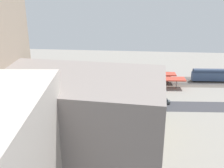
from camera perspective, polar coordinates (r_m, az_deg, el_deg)
name	(u,v)px	position (r m, az deg, el deg)	size (l,w,h in m)	color
ground_plane	(117,99)	(104.75, 1.08, -3.26)	(161.78, 161.78, 0.00)	gray
rail_bed	(121,81)	(124.48, 1.80, 0.63)	(101.11, 14.39, 0.01)	#5B544C
street_asphalt	(116,106)	(99.65, 0.84, -4.54)	(101.11, 9.00, 0.01)	#38383D
track_rails	(121,81)	(124.42, 1.80, 0.71)	(100.95, 13.83, 0.12)	#9E9EA8
platform_canopy_near	(103,78)	(116.00, -1.82, 1.21)	(69.59, 9.01, 4.21)	#C63D2D
platform_canopy_far	(105,73)	(121.90, -1.53, 2.23)	(63.43, 8.33, 4.35)	#C63D2D
locomotive	(157,76)	(127.12, 9.45, 1.63)	(15.16, 3.52, 5.03)	black
passenger_coach	(213,75)	(131.00, 20.40, 1.82)	(18.81, 4.00, 6.07)	black
freight_coach_far	(98,76)	(121.41, -3.03, 1.69)	(17.35, 3.86, 6.05)	black
parked_car_0	(164,102)	(102.79, 10.95, -3.64)	(4.16, 2.20, 1.80)	black
parked_car_1	(150,101)	(102.10, 8.01, -3.65)	(4.64, 2.17, 1.72)	black
parked_car_2	(134,101)	(101.84, 4.57, -3.54)	(4.80, 2.30, 1.84)	black
parked_car_3	(117,100)	(102.71, 0.99, -3.30)	(4.77, 2.22, 1.71)	black
construction_building	(59,103)	(81.48, -11.00, -3.86)	(39.91, 19.20, 18.04)	yellow
construction_roof_slab	(57,73)	(78.23, -11.45, 2.31)	(40.51, 19.80, 0.40)	#B7B2A8
box_truck_0	(120,105)	(95.80, 1.79, -4.53)	(9.96, 3.29, 3.33)	black
box_truck_1	(35,102)	(102.58, -15.91, -3.58)	(9.81, 2.51, 3.49)	black
box_truck_2	(105,105)	(96.41, -1.55, -4.40)	(8.81, 2.74, 3.17)	black
street_tree_0	(145,102)	(92.48, 6.94, -3.79)	(4.74, 4.74, 6.73)	brown
street_tree_1	(94,101)	(93.67, -3.71, -3.56)	(4.10, 4.10, 6.11)	brown
street_tree_2	(150,98)	(93.69, 8.00, -3.00)	(5.86, 5.86, 8.06)	brown
traffic_light	(150,102)	(93.47, 7.94, -3.83)	(0.50, 0.36, 5.91)	#333333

